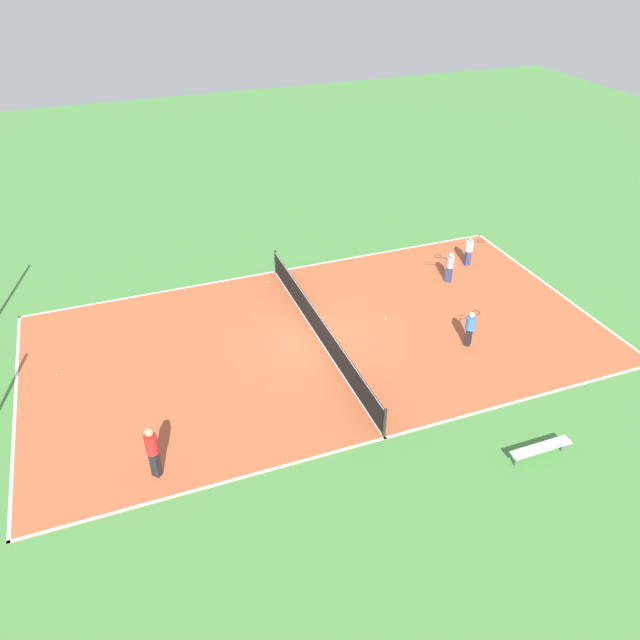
# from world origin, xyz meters

# --- Properties ---
(ground_plane) EXTENTS (80.00, 80.00, 0.00)m
(ground_plane) POSITION_xyz_m (0.00, 0.00, 0.00)
(ground_plane) COLOR #47843D
(court_surface) EXTENTS (11.63, 21.85, 0.02)m
(court_surface) POSITION_xyz_m (0.00, 0.00, 0.01)
(court_surface) COLOR #B75633
(court_surface) RESTS_ON ground_plane
(tennis_net) EXTENTS (11.43, 0.10, 1.10)m
(tennis_net) POSITION_xyz_m (0.00, 0.00, 0.58)
(tennis_net) COLOR black
(tennis_net) RESTS_ON court_surface
(bench) EXTENTS (0.36, 2.00, 0.45)m
(bench) POSITION_xyz_m (-8.14, -3.97, 0.40)
(bench) COLOR silver
(bench) RESTS_ON ground_plane
(player_far_white) EXTENTS (0.37, 0.94, 1.44)m
(player_far_white) POSITION_xyz_m (3.26, -8.56, 0.83)
(player_far_white) COLOR navy
(player_far_white) RESTS_ON court_surface
(player_coach_red) EXTENTS (0.51, 0.51, 1.82)m
(player_coach_red) POSITION_xyz_m (-4.79, 6.88, 1.07)
(player_coach_red) COLOR black
(player_coach_red) RESTS_ON court_surface
(player_baseline_gray) EXTENTS (0.94, 0.83, 1.43)m
(player_baseline_gray) POSITION_xyz_m (2.20, -6.90, 0.83)
(player_baseline_gray) COLOR navy
(player_baseline_gray) RESTS_ON court_surface
(player_near_blue) EXTENTS (0.85, 0.93, 1.45)m
(player_near_blue) POSITION_xyz_m (-2.31, -5.12, 0.84)
(player_near_blue) COLOR black
(player_near_blue) RESTS_ON court_surface
(tennis_ball_right_alley) EXTENTS (0.07, 0.07, 0.07)m
(tennis_ball_right_alley) POSITION_xyz_m (1.19, 9.52, 0.06)
(tennis_ball_right_alley) COLOR #CCE033
(tennis_ball_right_alley) RESTS_ON court_surface
(tennis_ball_midcourt) EXTENTS (0.07, 0.07, 0.07)m
(tennis_ball_midcourt) POSITION_xyz_m (0.38, -2.96, 0.06)
(tennis_ball_midcourt) COLOR #CCE033
(tennis_ball_midcourt) RESTS_ON court_surface
(tennis_ball_near_net) EXTENTS (0.07, 0.07, 0.07)m
(tennis_ball_near_net) POSITION_xyz_m (-1.75, -0.17, 0.06)
(tennis_ball_near_net) COLOR #CCE033
(tennis_ball_near_net) RESTS_ON court_surface
(tennis_ball_far_baseline) EXTENTS (0.07, 0.07, 0.07)m
(tennis_ball_far_baseline) POSITION_xyz_m (4.95, 0.62, 0.06)
(tennis_ball_far_baseline) COLOR #CCE033
(tennis_ball_far_baseline) RESTS_ON court_surface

